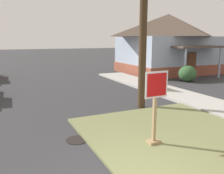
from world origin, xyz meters
TOP-DOWN VIEW (x-y plane):
  - grass_corner_patch at (2.42, 1.81)m, footprint 5.45×5.83m
  - sidewalk_strip at (6.34, 6.34)m, footprint 2.20×18.11m
  - stop_sign at (1.43, 1.52)m, footprint 0.75×0.28m
  - manhole_cover at (-0.49, 2.85)m, footprint 0.70×0.70m
  - street_bench at (6.03, 7.98)m, footprint 0.41×1.69m
  - corner_house at (11.87, 14.45)m, footprint 8.46×8.11m
  - shrub_near_porch at (9.95, 9.53)m, footprint 1.29×1.29m

SIDE VIEW (x-z plane):
  - manhole_cover at x=-0.49m, z-range 0.00..0.02m
  - grass_corner_patch at x=2.42m, z-range 0.00..0.08m
  - sidewalk_strip at x=6.34m, z-range 0.00..0.12m
  - street_bench at x=6.03m, z-range 0.17..1.02m
  - shrub_near_porch at x=9.95m, z-range 0.00..1.21m
  - stop_sign at x=1.43m, z-range 0.06..2.19m
  - corner_house at x=11.87m, z-range 0.07..5.46m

